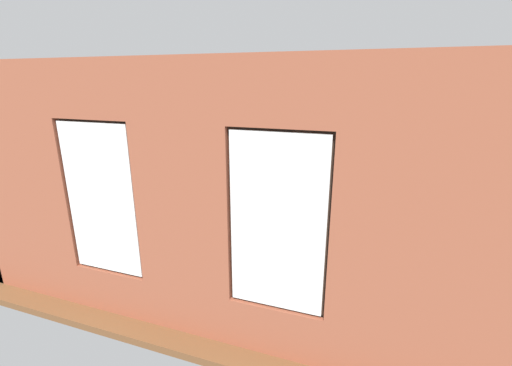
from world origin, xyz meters
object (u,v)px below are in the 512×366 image
at_px(table_plant_small, 282,209).
at_px(remote_black, 238,212).
at_px(cup_ceramic, 253,208).
at_px(potted_plant_mid_room_small, 306,211).
at_px(couch_by_window, 168,269).
at_px(potted_plant_near_tv, 139,204).
at_px(media_console, 150,200).
at_px(potted_plant_foreground_right, 199,164).
at_px(coffee_table, 261,216).
at_px(papasan_chair, 258,182).
at_px(potted_plant_corner_far_left, 434,309).
at_px(tv_flatscreen, 147,173).
at_px(couch_left, 404,235).
at_px(remote_silver, 261,213).

distance_m(table_plant_small, remote_black, 0.88).
xyz_separation_m(cup_ceramic, potted_plant_mid_room_small, (-0.95, -0.55, -0.15)).
relative_size(couch_by_window, potted_plant_near_tv, 2.01).
bearing_deg(media_console, potted_plant_foreground_right, -99.01).
relative_size(coffee_table, papasan_chair, 1.35).
bearing_deg(table_plant_small, potted_plant_near_tv, 16.37).
height_order(couch_by_window, potted_plant_corner_far_left, potted_plant_corner_far_left).
height_order(remote_black, potted_plant_mid_room_small, potted_plant_mid_room_small).
xyz_separation_m(tv_flatscreen, potted_plant_corner_far_left, (-5.66, 2.69, -0.33)).
xyz_separation_m(cup_ceramic, potted_plant_near_tv, (2.15, 0.77, 0.08)).
relative_size(couch_by_window, tv_flatscreen, 1.42).
bearing_deg(coffee_table, couch_left, -176.42).
height_order(cup_ceramic, tv_flatscreen, tv_flatscreen).
height_order(media_console, potted_plant_near_tv, potted_plant_near_tv).
bearing_deg(potted_plant_foreground_right, papasan_chair, 174.78).
bearing_deg(tv_flatscreen, potted_plant_foreground_right, -99.02).
bearing_deg(remote_black, tv_flatscreen, -130.73).
relative_size(table_plant_small, tv_flatscreen, 0.14).
distance_m(couch_left, tv_flatscreen, 5.54).
bearing_deg(potted_plant_foreground_right, couch_left, 158.17).
height_order(papasan_chair, potted_plant_mid_room_small, papasan_chair).
bearing_deg(couch_by_window, couch_left, -144.32).
height_order(couch_by_window, couch_left, same).
xyz_separation_m(couch_by_window, remote_black, (-0.24, -2.10, 0.14)).
xyz_separation_m(couch_left, tv_flatscreen, (5.51, -0.21, 0.59)).
bearing_deg(potted_plant_foreground_right, potted_plant_near_tv, 94.94).
bearing_deg(potted_plant_corner_far_left, remote_silver, -39.76).
xyz_separation_m(cup_ceramic, remote_silver, (-0.18, 0.09, -0.04)).
bearing_deg(couch_left, remote_black, -86.37).
bearing_deg(tv_flatscreen, media_console, 90.00).
height_order(potted_plant_foreground_right, potted_plant_mid_room_small, potted_plant_foreground_right).
bearing_deg(potted_plant_corner_far_left, cup_ceramic, -39.06).
bearing_deg(tv_flatscreen, remote_black, 168.69).
height_order(couch_left, cup_ceramic, couch_left).
relative_size(remote_silver, tv_flatscreen, 0.14).
relative_size(couch_by_window, coffee_table, 1.21).
bearing_deg(couch_left, cup_ceramic, -89.96).
relative_size(couch_by_window, potted_plant_corner_far_left, 2.00).
relative_size(couch_by_window, potted_plant_mid_room_small, 3.14).
distance_m(media_console, papasan_chair, 2.72).
bearing_deg(couch_by_window, media_console, -49.59).
xyz_separation_m(media_console, potted_plant_near_tv, (-0.55, 1.05, 0.34)).
xyz_separation_m(coffee_table, papasan_chair, (0.77, -2.09, 0.04)).
bearing_deg(potted_plant_mid_room_small, cup_ceramic, 30.15).
bearing_deg(coffee_table, couch_by_window, 72.88).
bearing_deg(tv_flatscreen, couch_left, 177.76).
bearing_deg(cup_ceramic, papasan_chair, -73.50).
bearing_deg(potted_plant_corner_far_left, potted_plant_mid_room_small, -55.78).
distance_m(couch_left, remote_silver, 2.63).
bearing_deg(potted_plant_corner_far_left, potted_plant_near_tv, -17.74).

